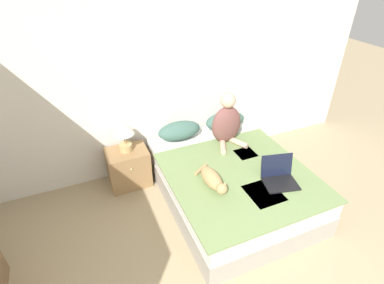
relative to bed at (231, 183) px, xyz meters
The scene contains 9 objects.
wall_back 1.50m from the bed, 108.03° to the left, with size 5.72×0.05×2.55m.
bed is the anchor object (origin of this frame).
pillow_near 0.94m from the bed, 112.88° to the left, with size 0.57×0.30×0.23m.
pillow_far 0.94m from the bed, 67.14° to the left, with size 0.57×0.30×0.23m.
person_sitting 0.75m from the bed, 70.02° to the left, with size 0.40×0.39×0.67m.
cat_tabby 0.54m from the bed, 148.99° to the right, with size 0.20×0.59×0.18m.
laptop_open 0.62m from the bed, 53.07° to the right, with size 0.41×0.38×0.27m.
nightstand 1.31m from the bed, 143.74° to the left, with size 0.51×0.41×0.50m.
table_lamp 1.42m from the bed, 143.04° to the left, with size 0.25×0.25×0.42m.
Camera 1 is at (-1.17, -0.17, 2.62)m, focal length 28.00 mm.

